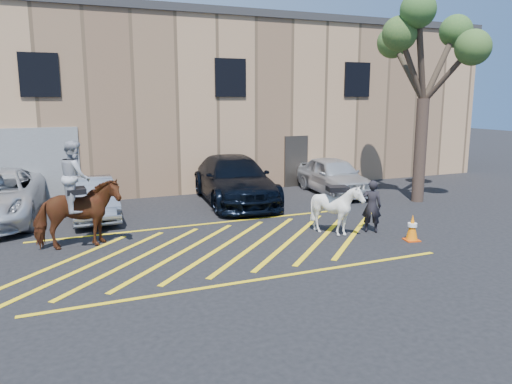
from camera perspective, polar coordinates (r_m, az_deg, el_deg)
name	(u,v)px	position (r m, az deg, el deg)	size (l,w,h in m)	color
ground	(217,245)	(13.36, -4.47, -6.02)	(90.00, 90.00, 0.00)	black
car_silver_sedan	(92,198)	(16.91, -18.27, -0.68)	(1.37, 3.93, 1.29)	gray
car_blue_suv	(234,180)	(18.47, -2.52, 1.42)	(2.36, 5.80, 1.68)	black
car_white_suv	(334,176)	(20.32, 8.86, 1.87)	(1.74, 4.32, 1.47)	silver
handler	(372,206)	(14.73, 13.08, -1.61)	(0.56, 0.37, 1.53)	black
warehouse	(133,101)	(24.45, -13.85, 10.05)	(32.42, 10.20, 7.30)	tan
hatching_zone	(221,248)	(13.09, -4.05, -6.35)	(12.60, 5.12, 0.01)	yellow
mounted_bay	(77,205)	(13.57, -19.78, -1.46)	(2.15, 1.04, 2.79)	#572114
saddled_white	(337,209)	(14.25, 9.23, -1.91)	(1.51, 1.62, 1.50)	white
traffic_cone	(412,228)	(14.25, 17.42, -3.89)	(0.45, 0.45, 0.73)	#DC4008
tree	(427,44)	(19.39, 18.92, 15.69)	(3.99, 4.37, 7.31)	#443129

